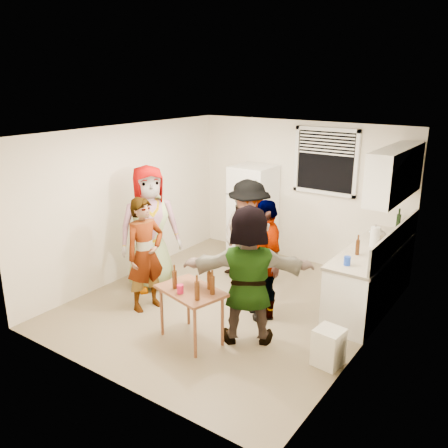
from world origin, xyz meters
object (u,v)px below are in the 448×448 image
Objects in this scene: wine_bottle at (397,231)px; red_cup at (180,293)px; blue_cup at (347,265)px; serving_table at (192,340)px; guest_back_right at (248,289)px; kettle at (379,240)px; beer_bottle_table at (209,289)px; guest_black at (264,314)px; beer_bottle_counter at (357,255)px; refrigerator at (253,212)px; guest_back_left at (243,278)px; guest_stripe at (148,307)px; guest_orange at (247,339)px; guest_grey at (153,286)px; trash_bin at (329,345)px.

wine_bottle is 2.44× the size of red_cup.
serving_table is at bearing -136.54° from blue_cup.
blue_cup is at bearing 19.57° from guest_back_right.
kettle is 1.07× the size of beer_bottle_table.
guest_back_right reaches higher than guest_black.
beer_bottle_counter is at bearing -96.17° from wine_bottle.
kettle is 0.79m from beer_bottle_counter.
refrigerator reaches higher than blue_cup.
guest_back_left is 0.43m from guest_back_right.
refrigerator is 3.23m from red_cup.
guest_orange is at bearing -73.77° from guest_stripe.
guest_grey is 1.50m from guest_back_left.
beer_bottle_table is 1.21m from guest_black.
wine_bottle is 3.68m from serving_table.
beer_bottle_table is 2.00× the size of red_cup.
wine_bottle reaches higher than red_cup.
guest_grey is at bearing 155.99° from beer_bottle_table.
serving_table is at bearing -128.21° from beer_bottle_counter.
guest_back_right is at bearing -19.54° from guest_stripe.
trash_bin is (0.20, -1.33, -0.65)m from beer_bottle_counter.
red_cup reaches higher than guest_back_right.
beer_bottle_counter is 0.12× the size of guest_black.
trash_bin is 1.72m from serving_table.
kettle is 0.88× the size of wine_bottle.
red_cup is at bearing -126.73° from beer_bottle_counter.
guest_grey reaches higher than guest_orange.
beer_bottle_counter is 0.96× the size of beer_bottle_table.
guest_grey is (-0.60, -2.05, -0.85)m from refrigerator.
kettle is 2.53m from guest_orange.
wine_bottle is 0.16× the size of guest_stripe.
guest_black is at bearing 69.28° from serving_table.
serving_table is at bearing -93.75° from guest_stripe.
serving_table is 0.55× the size of guest_back_left.
wine_bottle is 3.73m from red_cup.
guest_grey is at bearing -129.28° from guest_back_left.
wine_bottle reaches higher than guest_orange.
trash_bin is (0.18, -0.89, -0.65)m from blue_cup.
trash_bin is 0.25× the size of guest_orange.
trash_bin is 2.63m from guest_back_left.
trash_bin is at bearing 16.56° from serving_table.
beer_bottle_table is 0.13× the size of guest_black.
beer_bottle_table reaches higher than guest_black.
wine_bottle is at bearing 94.30° from kettle.
guest_black is (-1.04, -0.27, -0.90)m from blue_cup.
serving_table is 0.51× the size of guest_stripe.
kettle reaches higher than red_cup.
trash_bin is (0.15, -2.12, -0.65)m from kettle.
beer_bottle_counter reaches higher than red_cup.
guest_back_right reaches higher than guest_grey.
refrigerator reaches higher than wine_bottle.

